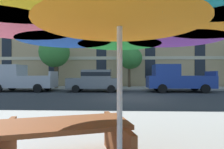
% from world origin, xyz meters
% --- Properties ---
extents(ground_plane, '(120.00, 120.00, 0.00)m').
position_xyz_m(ground_plane, '(0.00, 0.00, 0.00)').
color(ground_plane, '#2D3033').
extents(sidewalk_far, '(56.00, 3.60, 0.12)m').
position_xyz_m(sidewalk_far, '(0.00, 6.80, 0.06)').
color(sidewalk_far, '#9E998E').
rests_on(sidewalk_far, ground).
extents(apartment_building, '(42.88, 12.08, 19.20)m').
position_xyz_m(apartment_building, '(0.00, 14.99, 9.60)').
color(apartment_building, tan).
rests_on(apartment_building, ground).
extents(pickup_silver, '(5.10, 2.12, 2.20)m').
position_xyz_m(pickup_silver, '(-8.82, 3.70, 1.03)').
color(pickup_silver, '#A8AAB2').
rests_on(pickup_silver, ground).
extents(sedan_gray, '(4.40, 1.98, 1.78)m').
position_xyz_m(sedan_gray, '(-2.64, 3.70, 0.95)').
color(sedan_gray, slate).
rests_on(sedan_gray, ground).
extents(pickup_blue, '(5.10, 2.12, 2.20)m').
position_xyz_m(pickup_blue, '(3.87, 3.70, 1.03)').
color(pickup_blue, navy).
rests_on(pickup_blue, ground).
extents(street_tree_left, '(2.95, 2.95, 5.05)m').
position_xyz_m(street_tree_left, '(-7.05, 6.46, 3.47)').
color(street_tree_left, '#4C3823').
rests_on(street_tree_left, ground).
extents(street_tree_middle, '(2.34, 2.50, 4.15)m').
position_xyz_m(street_tree_middle, '(0.45, 7.29, 3.03)').
color(street_tree_middle, brown).
rests_on(street_tree_middle, ground).
extents(patio_umbrella, '(3.79, 3.79, 2.53)m').
position_xyz_m(patio_umbrella, '(-0.74, -9.00, 2.20)').
color(patio_umbrella, silver).
rests_on(patio_umbrella, ground).
extents(picnic_table, '(2.16, 1.98, 0.77)m').
position_xyz_m(picnic_table, '(-1.52, -8.46, 0.49)').
color(picnic_table, brown).
rests_on(picnic_table, ground).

